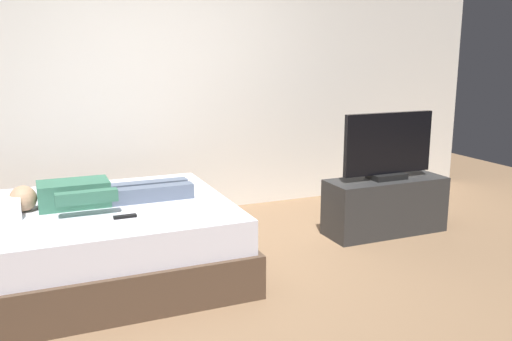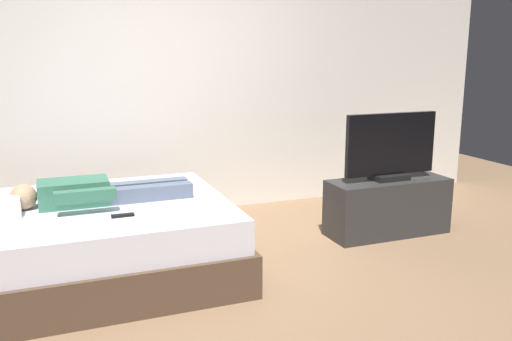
{
  "view_description": "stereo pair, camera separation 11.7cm",
  "coord_description": "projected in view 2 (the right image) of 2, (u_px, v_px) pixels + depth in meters",
  "views": [
    {
      "loc": [
        -1.28,
        -3.34,
        1.62
      ],
      "look_at": [
        0.36,
        0.53,
        0.69
      ],
      "focal_mm": 38.34,
      "sensor_mm": 36.0,
      "label": 1
    },
    {
      "loc": [
        -1.18,
        -3.39,
        1.62
      ],
      "look_at": [
        0.36,
        0.53,
        0.69
      ],
      "focal_mm": 38.34,
      "sensor_mm": 36.0,
      "label": 2
    }
  ],
  "objects": [
    {
      "name": "tv",
      "position": [
        391.0,
        148.0,
        4.77
      ],
      "size": [
        0.88,
        0.2,
        0.59
      ],
      "color": "black",
      "rests_on": "tv_stand"
    },
    {
      "name": "ground_plane",
      "position": [
        236.0,
        285.0,
        3.85
      ],
      "size": [
        10.0,
        10.0,
        0.0
      ],
      "primitive_type": "plane",
      "color": "#8C6B4C"
    },
    {
      "name": "remote",
      "position": [
        123.0,
        215.0,
        3.62
      ],
      "size": [
        0.15,
        0.04,
        0.02
      ],
      "primitive_type": "cube",
      "color": "black",
      "rests_on": "bed"
    },
    {
      "name": "tv_stand",
      "position": [
        387.0,
        207.0,
        4.88
      ],
      "size": [
        1.1,
        0.4,
        0.5
      ],
      "primitive_type": "cube",
      "color": "#2D2D2D",
      "rests_on": "ground"
    },
    {
      "name": "back_wall",
      "position": [
        208.0,
        73.0,
        5.46
      ],
      "size": [
        6.4,
        0.1,
        2.8
      ],
      "primitive_type": "cube",
      "color": "silver",
      "rests_on": "ground"
    },
    {
      "name": "person",
      "position": [
        93.0,
        192.0,
        3.91
      ],
      "size": [
        1.26,
        0.46,
        0.18
      ],
      "color": "#387056",
      "rests_on": "bed"
    },
    {
      "name": "bed",
      "position": [
        92.0,
        242.0,
        3.95
      ],
      "size": [
        2.01,
        1.61,
        0.54
      ],
      "color": "brown",
      "rests_on": "ground"
    }
  ]
}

